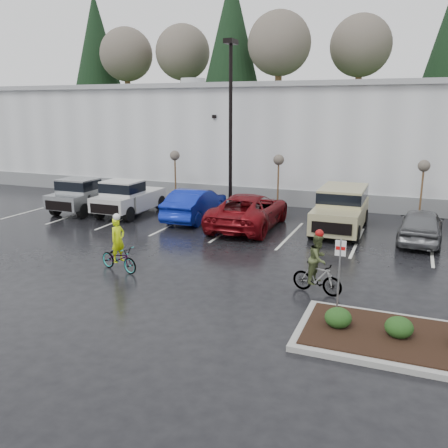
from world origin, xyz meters
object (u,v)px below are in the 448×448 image
at_px(car_red, 249,210).
at_px(suv_tan, 341,210).
at_px(fire_lane_sign, 339,267).
at_px(car_blue, 195,204).
at_px(sapling_east, 424,169).
at_px(lamppost, 231,108).
at_px(pickup_white, 132,196).
at_px(car_grey, 421,225).
at_px(sapling_west, 175,158).
at_px(cyclist_hivis, 119,253).
at_px(cyclist_olive, 318,270).
at_px(pickup_silver, 89,193).

xyz_separation_m(car_red, suv_tan, (4.27, 0.84, 0.19)).
height_order(fire_lane_sign, car_blue, fire_lane_sign).
bearing_deg(sapling_east, lamppost, -174.29).
xyz_separation_m(sapling_east, fire_lane_sign, (-2.20, -12.80, -1.32)).
relative_size(lamppost, suv_tan, 1.81).
height_order(pickup_white, car_red, pickup_white).
xyz_separation_m(car_red, car_grey, (7.82, 0.31, -0.09)).
bearing_deg(fire_lane_sign, pickup_white, 144.03).
height_order(fire_lane_sign, car_grey, fire_lane_sign).
xyz_separation_m(sapling_west, car_grey, (14.04, -3.92, -1.98)).
bearing_deg(cyclist_hivis, car_blue, 20.27).
height_order(pickup_white, cyclist_olive, cyclist_olive).
bearing_deg(pickup_white, pickup_silver, -175.23).
height_order(sapling_west, car_red, sapling_west).
bearing_deg(lamppost, suv_tan, -20.25).
xyz_separation_m(sapling_west, pickup_silver, (-3.50, -3.87, -1.75)).
xyz_separation_m(sapling_east, pickup_white, (-14.81, -3.65, -1.75)).
xyz_separation_m(suv_tan, cyclist_olive, (0.47, -8.10, -0.25)).
xyz_separation_m(fire_lane_sign, pickup_silver, (-15.30, 8.93, -0.43)).
bearing_deg(sapling_east, cyclist_olive, -104.78).
distance_m(sapling_east, pickup_white, 15.35).
xyz_separation_m(car_blue, suv_tan, (7.44, 0.26, 0.21)).
bearing_deg(car_red, cyclist_hivis, 72.59).
height_order(pickup_silver, car_blue, pickup_silver).
bearing_deg(car_blue, lamppost, -111.02).
xyz_separation_m(pickup_white, cyclist_olive, (11.77, -7.85, -0.20)).
distance_m(car_blue, car_grey, 10.99).
bearing_deg(lamppost, car_red, -55.52).
height_order(suv_tan, car_grey, suv_tan).
xyz_separation_m(sapling_west, car_red, (6.22, -4.23, -1.89)).
xyz_separation_m(lamppost, car_grey, (10.04, -2.92, -4.93)).
bearing_deg(car_red, sapling_west, -35.13).
relative_size(fire_lane_sign, cyclist_olive, 1.05).
xyz_separation_m(car_blue, cyclist_hivis, (0.87, -8.36, -0.15)).
bearing_deg(suv_tan, pickup_white, -178.71).
distance_m(lamppost, pickup_white, 7.23).
xyz_separation_m(pickup_white, car_red, (7.03, -0.58, -0.14)).
distance_m(lamppost, pickup_silver, 9.31).
distance_m(fire_lane_sign, car_red, 10.24).
xyz_separation_m(sapling_west, cyclist_hivis, (3.91, -12.01, -2.06)).
bearing_deg(suv_tan, car_blue, -178.01).
xyz_separation_m(sapling_east, cyclist_hivis, (-10.09, -12.01, -2.06)).
height_order(lamppost, sapling_east, lamppost).
height_order(lamppost, pickup_silver, lamppost).
distance_m(sapling_east, car_blue, 11.70).
relative_size(sapling_east, cyclist_hivis, 1.51).
relative_size(lamppost, cyclist_olive, 4.40).
bearing_deg(car_red, fire_lane_sign, 122.18).
distance_m(pickup_silver, cyclist_olive, 16.35).
bearing_deg(suv_tan, pickup_silver, -178.04).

